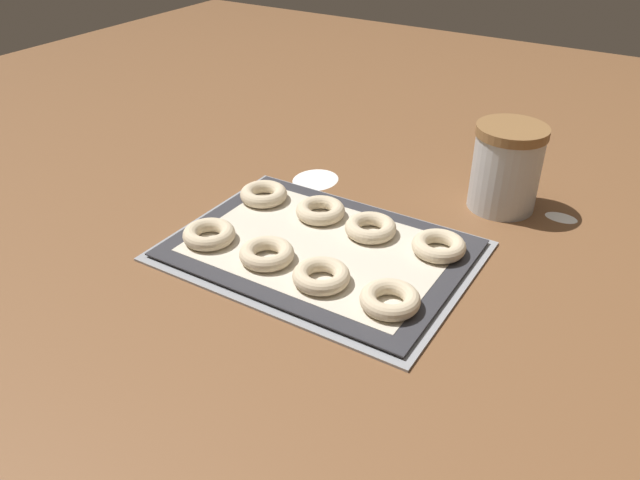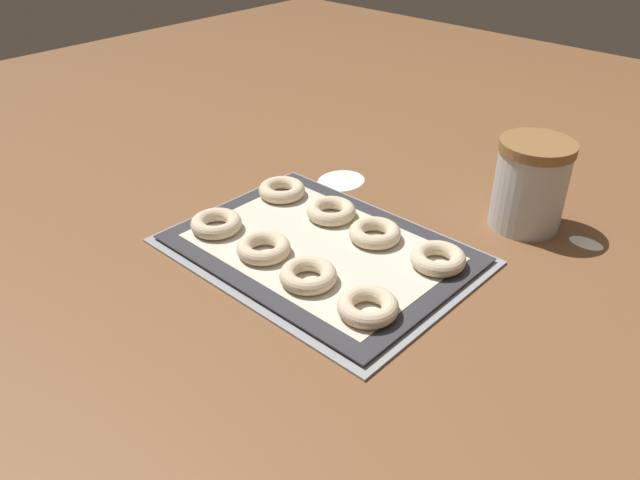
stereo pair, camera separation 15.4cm
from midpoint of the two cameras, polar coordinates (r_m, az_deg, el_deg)
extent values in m
plane|color=brown|center=(0.96, -3.87, -1.19)|extent=(2.80, 2.80, 0.00)
cube|color=#93969B|center=(0.95, -4.64, -1.19)|extent=(0.45, 0.33, 0.01)
cube|color=#333338|center=(0.95, -4.66, -0.92)|extent=(0.43, 0.31, 0.00)
cube|color=beige|center=(0.95, -4.66, -0.90)|extent=(0.37, 0.25, 0.00)
torus|color=beige|center=(0.98, -14.59, 0.29)|extent=(0.08, 0.08, 0.02)
torus|color=beige|center=(0.92, -9.71, -1.49)|extent=(0.08, 0.08, 0.02)
torus|color=beige|center=(0.86, -5.01, -3.56)|extent=(0.08, 0.08, 0.02)
torus|color=beige|center=(0.82, 1.07, -5.77)|extent=(0.08, 0.08, 0.02)
torus|color=beige|center=(1.08, -9.28, 3.98)|extent=(0.08, 0.08, 0.02)
torus|color=beige|center=(1.02, -4.30, 2.51)|extent=(0.08, 0.08, 0.02)
torus|color=beige|center=(0.97, 0.13, 0.91)|extent=(0.08, 0.08, 0.02)
torus|color=beige|center=(0.93, 6.21, -0.79)|extent=(0.08, 0.08, 0.02)
cylinder|color=silver|center=(1.07, 12.72, 5.91)|extent=(0.11, 0.11, 0.13)
cylinder|color=olive|center=(1.04, 13.20, 9.53)|extent=(0.12, 0.12, 0.02)
ellipsoid|color=white|center=(1.09, 17.54, 1.82)|extent=(0.05, 0.03, 0.00)
ellipsoid|color=white|center=(1.17, -4.21, 5.41)|extent=(0.08, 0.09, 0.00)
camera|label=1|loc=(0.08, -94.71, -2.93)|focal=35.00mm
camera|label=2|loc=(0.08, 85.29, 2.93)|focal=35.00mm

